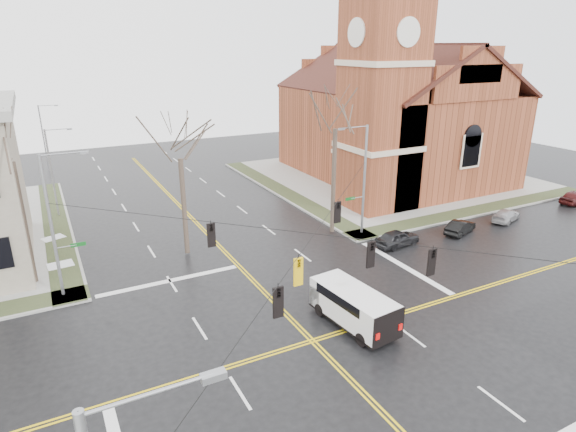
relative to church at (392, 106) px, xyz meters
name	(u,v)px	position (x,y,z in m)	size (l,w,h in m)	color
ground	(312,341)	(-24.76, -24.78, -8.43)	(120.00, 120.00, 0.00)	black
sidewalks	(312,340)	(-24.76, -24.78, -8.36)	(80.00, 80.00, 0.17)	gray
road_markings	(312,341)	(-24.76, -24.78, -8.43)	(100.00, 100.00, 0.01)	gold
church	(392,106)	(0.00, 0.00, 0.00)	(24.28, 27.48, 27.50)	brown
signal_pole_ne	(363,177)	(-13.44, -13.28, -3.48)	(2.75, 0.22, 9.00)	gray
signal_pole_nw	(54,223)	(-36.09, -13.28, -3.48)	(2.75, 0.22, 9.00)	gray
span_wires	(314,234)	(-24.76, -24.78, -2.23)	(23.02, 23.02, 0.03)	black
traffic_signals	(321,253)	(-24.76, -25.45, -2.98)	(8.21, 8.26, 1.30)	black
streetlight_north_a	(53,170)	(-35.42, 3.22, -3.97)	(2.30, 0.20, 8.00)	gray
streetlight_north_b	(44,135)	(-35.42, 23.22, -3.97)	(2.30, 0.20, 8.00)	gray
cargo_van	(351,303)	(-21.93, -24.21, -7.18)	(2.74, 5.79, 2.12)	white
parked_car_a	(397,238)	(-12.24, -16.62, -7.78)	(1.55, 3.85, 1.31)	black
parked_car_b	(460,227)	(-5.85, -17.02, -7.85)	(1.23, 3.54, 1.17)	black
parked_car_c	(506,215)	(0.14, -16.69, -7.89)	(1.52, 3.74, 1.08)	#A9A9AB
parked_car_d	(575,197)	(10.58, -16.36, -7.76)	(1.59, 3.94, 1.34)	#451313
tree_nw_far	(10,153)	(-37.79, -10.49, 0.37)	(4.00, 4.00, 12.17)	#392E24
tree_nw_near	(180,152)	(-27.44, -10.58, -0.55)	(4.00, 4.00, 10.88)	#392E24
tree_ne	(336,122)	(-15.34, -11.93, 0.93)	(4.00, 4.00, 12.96)	#392E24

